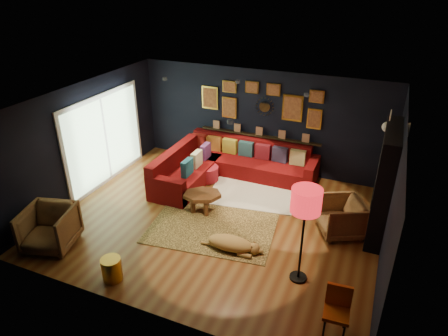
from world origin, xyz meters
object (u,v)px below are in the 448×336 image
at_px(coffee_table, 202,197).
at_px(armchair_left, 49,226).
at_px(gold_stool, 112,269).
at_px(pouf, 208,173).
at_px(sectional, 224,166).
at_px(orange_chair, 337,306).
at_px(armchair_right, 342,215).
at_px(dog, 230,241).
at_px(floor_lamp, 306,204).

bearing_deg(coffee_table, armchair_left, -133.45).
bearing_deg(gold_stool, pouf, 90.04).
bearing_deg(sectional, orange_chair, -48.24).
bearing_deg(armchair_left, sectional, 48.20).
xyz_separation_m(sectional, pouf, (-0.31, -0.31, -0.12)).
bearing_deg(gold_stool, orange_chair, 6.15).
distance_m(armchair_right, dog, 2.28).
distance_m(pouf, gold_stool, 3.85).
distance_m(armchair_right, floor_lamp, 2.00).
relative_size(pouf, orange_chair, 0.70).
bearing_deg(floor_lamp, orange_chair, -49.25).
height_order(coffee_table, pouf, coffee_table).
bearing_deg(coffee_table, dog, -43.40).
relative_size(sectional, armchair_right, 4.10).
bearing_deg(coffee_table, pouf, 110.47).
bearing_deg(sectional, gold_stool, -94.29).
distance_m(coffee_table, armchair_right, 2.91).
distance_m(armchair_right, gold_stool, 4.44).
height_order(pouf, gold_stool, gold_stool).
xyz_separation_m(coffee_table, orange_chair, (3.18, -2.14, 0.09)).
relative_size(gold_stool, floor_lamp, 0.24).
distance_m(armchair_left, dog, 3.42).
distance_m(orange_chair, dog, 2.41).
xyz_separation_m(pouf, armchair_right, (3.38, -0.97, 0.21)).
relative_size(coffee_table, armchair_right, 1.23).
bearing_deg(armchair_left, pouf, 50.30).
bearing_deg(coffee_table, armchair_right, 6.89).
bearing_deg(floor_lamp, gold_stool, -156.74).
relative_size(sectional, dog, 2.81).
relative_size(coffee_table, armchair_left, 1.14).
relative_size(armchair_right, gold_stool, 1.96).
bearing_deg(orange_chair, dog, 147.66).
bearing_deg(floor_lamp, dog, 169.16).
bearing_deg(dog, floor_lamp, -13.69).
distance_m(coffee_table, gold_stool, 2.58).
bearing_deg(sectional, armchair_left, -116.64).
xyz_separation_m(sectional, dog, (1.25, -2.64, -0.12)).
height_order(sectional, gold_stool, sectional).
distance_m(gold_stool, floor_lamp, 3.44).
relative_size(pouf, floor_lamp, 0.31).
bearing_deg(dog, armchair_left, -161.86).
height_order(armchair_left, orange_chair, armchair_left).
xyz_separation_m(gold_stool, floor_lamp, (2.93, 1.26, 1.28)).
xyz_separation_m(pouf, floor_lamp, (2.93, -2.59, 1.29)).
distance_m(armchair_right, orange_chair, 2.50).
xyz_separation_m(armchair_right, dog, (-1.82, -1.36, -0.21)).
relative_size(pouf, armchair_right, 0.65).
relative_size(coffee_table, gold_stool, 2.42).
height_order(orange_chair, dog, orange_chair).
relative_size(gold_stool, dog, 0.35).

